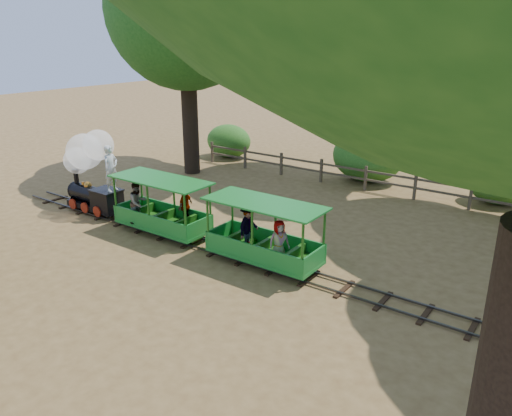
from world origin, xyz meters
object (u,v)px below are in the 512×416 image
Objects in this scene: locomotive at (90,165)px; carriage_rear at (262,238)px; fence at (390,180)px; carriage_front at (160,210)px.

locomotive is 7.31m from carriage_rear.
carriage_rear is at bearing -93.46° from fence.
fence is (0.48, 8.00, -0.21)m from carriage_rear.
fence is at bearing 45.68° from locomotive.
locomotive is 0.92× the size of carriage_rear.
carriage_front is at bearing -118.30° from fence.
fence is (7.74, 7.93, -1.12)m from locomotive.
locomotive reaches higher than fence.
fence is at bearing 61.70° from carriage_front.
carriage_front is 0.18× the size of fence.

